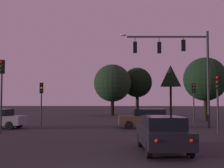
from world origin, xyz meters
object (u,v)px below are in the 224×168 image
Objects in this scene: traffic_light_far_side at (194,95)px; car_crossing_left at (147,118)px; tree_left_far at (112,83)px; tree_center_horizon at (137,83)px; traffic_signal_mast_arm at (181,59)px; car_nearside_lane at (163,133)px; traffic_light_corner_right at (2,82)px; traffic_light_median at (218,92)px; traffic_light_corner_left at (41,95)px; tree_right_cluster at (171,76)px; tree_behind_sign at (205,79)px.

traffic_light_far_side is 0.82× the size of car_crossing_left.
tree_left_far reaches higher than tree_center_horizon.
traffic_signal_mast_arm is 1.70× the size of car_nearside_lane.
traffic_light_corner_right is 1.04× the size of car_crossing_left.
traffic_signal_mast_arm reaches higher than tree_center_horizon.
tree_left_far reaches higher than traffic_light_median.
car_nearside_lane is 30.96m from tree_left_far.
traffic_light_corner_left is 18.95m from tree_left_far.
tree_left_far is at bearing 100.87° from car_crossing_left.
tree_center_horizon is (9.72, 27.65, 1.54)m from traffic_light_corner_right.
tree_right_cluster reaches higher than car_nearside_lane.
tree_center_horizon reaches higher than traffic_light_far_side.
tree_behind_sign is 15.61m from tree_center_horizon.
traffic_light_median is (1.54, -4.52, -2.81)m from traffic_signal_mast_arm.
traffic_signal_mast_arm is 1.03× the size of tree_right_cluster.
traffic_light_median is at bearing -80.97° from tree_center_horizon.
tree_left_far is (-10.58, 10.75, 0.23)m from tree_behind_sign.
traffic_light_corner_right is 29.35m from tree_center_horizon.
traffic_light_median is 1.01× the size of traffic_light_far_side.
tree_center_horizon is at bearing 96.99° from traffic_signal_mast_arm.
traffic_signal_mast_arm is at bearing -113.70° from traffic_light_far_side.
traffic_light_corner_left is (-11.67, 1.22, -2.89)m from traffic_signal_mast_arm.
car_crossing_left is (8.97, -1.51, -1.86)m from traffic_light_corner_left.
traffic_light_corner_right is 30.67m from tree_right_cluster.
traffic_light_corner_left is 15.36m from car_nearside_lane.
traffic_light_corner_left is 0.49× the size of tree_right_cluster.
tree_left_far reaches higher than traffic_light_far_side.
tree_right_cluster reaches higher than traffic_light_corner_right.
tree_center_horizon is at bearing 170.09° from tree_right_cluster.
traffic_light_far_side is 0.56× the size of tree_behind_sign.
car_crossing_left is (9.79, 4.78, -2.61)m from traffic_light_corner_right.
traffic_signal_mast_arm reaches higher than traffic_light_far_side.
tree_right_cluster is at bearing 97.98° from tree_behind_sign.
traffic_light_corner_right is 1.27× the size of traffic_light_median.
traffic_signal_mast_arm is 1.60× the size of traffic_light_corner_right.
car_crossing_left is at bearing -102.74° from tree_right_cluster.
tree_right_cluster is at bearing 15.23° from tree_left_far.
tree_center_horizon is 5.20m from tree_right_cluster.
traffic_signal_mast_arm reaches higher than traffic_light_corner_left.
car_nearside_lane is 10.88m from car_crossing_left.
tree_center_horizon is (-4.31, 27.10, 2.22)m from traffic_light_median.
traffic_light_corner_right is 21.52m from tree_behind_sign.
traffic_light_far_side is at bearing -75.37° from tree_center_horizon.
traffic_light_corner_left is at bearing 170.45° from car_crossing_left.
tree_behind_sign is at bearing 39.42° from traffic_light_corner_right.
traffic_light_median is 0.51× the size of tree_right_cluster.
tree_right_cluster reaches higher than tree_behind_sign.
traffic_light_median reaches higher than car_crossing_left.
traffic_light_corner_left is 0.54× the size of tree_behind_sign.
traffic_light_corner_left is at bearing -112.61° from tree_center_horizon.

